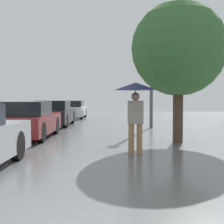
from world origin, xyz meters
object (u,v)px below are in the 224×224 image
Objects in this scene: tree at (179,49)px; street_lamp at (151,65)px; pedestrian at (135,96)px; parked_car_second at (28,121)px; parked_car_farthest at (72,110)px; parked_car_third at (54,114)px.

street_lamp is at bearing 93.22° from tree.
pedestrian is at bearing -125.54° from tree.
tree is 4.93m from street_lamp.
parked_car_second is 0.78× the size of street_lamp.
parked_car_farthest is 0.87× the size of tree.
parked_car_second is at bearing -89.84° from parked_car_third.
parked_car_second is (-3.64, 3.20, -0.86)m from pedestrian.
tree is at bearing -67.10° from parked_car_farthest.
parked_car_third is at bearing -91.26° from parked_car_farthest.
parked_car_farthest is at bearing 88.74° from parked_car_third.
parked_car_second is 0.99× the size of parked_car_farthest.
tree is (1.51, 2.12, 1.51)m from pedestrian.
parked_car_second is 0.86× the size of tree.
pedestrian is 4.92m from parked_car_second.
street_lamp is (-0.28, 4.92, 0.01)m from tree.
street_lamp is (4.88, 3.84, 2.39)m from parked_car_second.
parked_car_farthest is at bearing 104.08° from pedestrian.
parked_car_farthest is at bearing 124.20° from street_lamp.
pedestrian reaches higher than parked_car_third.
parked_car_farthest is (-3.52, 14.05, -0.89)m from pedestrian.
tree is at bearing -11.78° from parked_car_second.
street_lamp is (4.89, -1.16, 2.40)m from parked_car_third.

